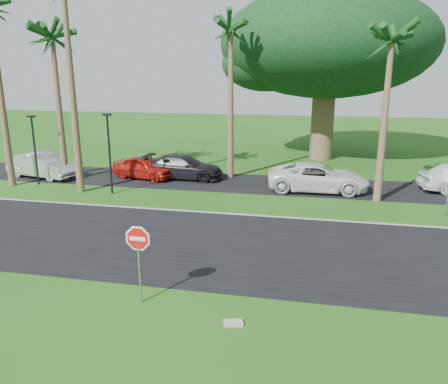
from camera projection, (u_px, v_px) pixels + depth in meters
name	position (u px, v px, depth m)	size (l,w,h in m)	color
ground	(159.00, 261.00, 16.39)	(120.00, 120.00, 0.00)	#1E5114
road	(176.00, 241.00, 18.28)	(120.00, 8.00, 0.02)	black
parking_strip	(226.00, 182.00, 28.19)	(120.00, 5.00, 0.02)	black
curb	(201.00, 212.00, 22.10)	(120.00, 0.12, 0.06)	gray
stop_sign_near	(138.00, 249.00, 12.99)	(1.05, 0.07, 2.62)	gray
palm_left_mid	(53.00, 42.00, 26.56)	(5.00, 5.00, 10.00)	brown
palm_center	(231.00, 34.00, 27.19)	(5.00, 5.00, 10.50)	brown
palm_right_near	(392.00, 45.00, 21.89)	(5.00, 5.00, 9.50)	brown
canopy_tree	(327.00, 44.00, 33.62)	(16.50, 16.50, 13.12)	brown
streetlight_left	(34.00, 145.00, 26.97)	(0.45, 0.25, 4.34)	black
streetlight_right	(109.00, 149.00, 24.90)	(0.45, 0.25, 4.64)	black
car_silver	(42.00, 165.00, 29.30)	(1.75, 5.03, 1.66)	silver
car_red	(144.00, 168.00, 29.06)	(1.72, 4.28, 1.46)	#AA160E
car_dark	(183.00, 167.00, 29.01)	(2.16, 5.32, 1.54)	black
car_minivan	(318.00, 178.00, 25.93)	(2.72, 5.89, 1.64)	white
utility_slab	(233.00, 323.00, 12.28)	(0.55, 0.35, 0.06)	#979891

